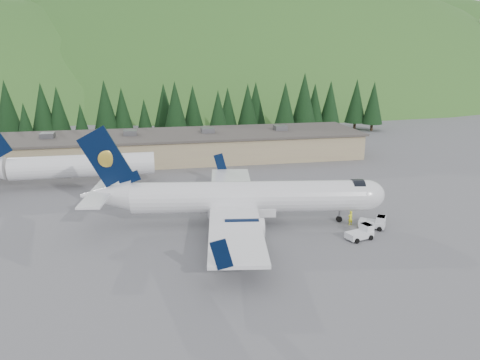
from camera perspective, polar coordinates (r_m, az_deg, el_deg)
name	(u,v)px	position (r m, az deg, el deg)	size (l,w,h in m)	color
ground	(250,223)	(58.51, 1.19, -5.32)	(600.00, 600.00, 0.00)	slate
airliner	(241,198)	(57.36, 0.11, -2.24)	(37.41, 35.26, 12.43)	white
second_airliner	(64,166)	(78.37, -20.65, 1.60)	(27.50, 11.00, 10.05)	white
baggage_tug_a	(361,233)	(55.41, 14.57, -6.23)	(3.40, 2.54, 1.65)	white
baggage_tug_b	(374,223)	(59.01, 16.07, -5.00)	(3.39, 3.01, 1.63)	white
terminal_building	(183,146)	(93.39, -6.99, 4.14)	(71.00, 17.00, 6.10)	tan
ramp_worker	(350,218)	(59.31, 13.31, -4.53)	(0.66, 0.43, 1.80)	#FDFE1F
tree_line	(170,108)	(113.86, -8.56, 8.68)	(113.88, 18.63, 14.48)	black
hills	(259,226)	(288.07, 2.35, -5.64)	(614.00, 330.00, 300.00)	#205017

